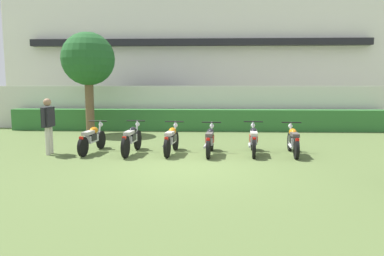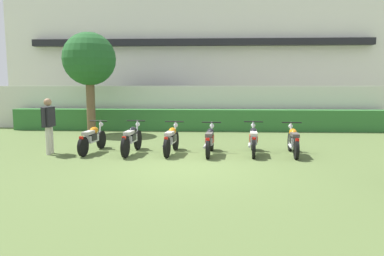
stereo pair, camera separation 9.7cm
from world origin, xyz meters
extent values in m
plane|color=#566B38|center=(0.00, 0.00, 0.00)|extent=(60.00, 60.00, 0.00)
cube|color=white|center=(0.00, 14.07, 3.93)|extent=(22.04, 6.00, 7.86)
cube|color=black|center=(0.00, 10.82, 4.32)|extent=(18.51, 0.50, 0.36)
cube|color=silver|center=(0.00, 7.72, 1.00)|extent=(20.93, 0.30, 1.99)
cube|color=#337033|center=(0.00, 7.02, 0.48)|extent=(16.75, 0.70, 0.95)
cube|color=navy|center=(-2.60, 9.40, 0.74)|extent=(4.67, 2.30, 1.00)
cube|color=#2D333D|center=(-2.80, 9.42, 1.57)|extent=(2.86, 1.97, 0.65)
cylinder|color=black|center=(-0.93, 10.16, 0.34)|extent=(0.70, 0.29, 0.68)
cylinder|color=black|center=(-1.12, 8.32, 0.34)|extent=(0.70, 0.29, 0.68)
cylinder|color=black|center=(-4.07, 10.48, 0.34)|extent=(0.70, 0.29, 0.68)
cylinder|color=black|center=(-4.26, 8.64, 0.34)|extent=(0.70, 0.29, 0.68)
cylinder|color=brown|center=(-4.50, 5.91, 1.18)|extent=(0.36, 0.36, 2.37)
sphere|color=#235B28|center=(-4.50, 5.91, 3.14)|extent=(2.21, 2.21, 2.21)
cylinder|color=black|center=(-3.02, 2.46, 0.29)|extent=(0.15, 0.59, 0.58)
cylinder|color=black|center=(-3.17, 1.16, 0.29)|extent=(0.15, 0.59, 0.58)
cube|color=silver|center=(-3.10, 1.76, 0.44)|extent=(0.27, 0.62, 0.22)
ellipsoid|color=orange|center=(-3.08, 1.93, 0.67)|extent=(0.27, 0.46, 0.22)
cube|color=#B2ADA3|center=(-3.13, 1.53, 0.65)|extent=(0.26, 0.54, 0.10)
cube|color=red|center=(-3.18, 1.06, 0.57)|extent=(0.11, 0.09, 0.08)
cylinder|color=silver|center=(-3.03, 2.37, 0.61)|extent=(0.08, 0.23, 0.65)
cylinder|color=black|center=(-3.04, 2.28, 0.93)|extent=(0.60, 0.10, 0.04)
sphere|color=silver|center=(-3.02, 2.48, 0.79)|extent=(0.14, 0.14, 0.14)
cylinder|color=silver|center=(-3.25, 1.52, 0.31)|extent=(0.13, 0.55, 0.07)
cube|color=black|center=(-3.11, 1.71, 0.49)|extent=(0.28, 0.38, 0.20)
cylinder|color=black|center=(-1.78, 2.34, 0.32)|extent=(0.14, 0.64, 0.64)
cylinder|color=black|center=(-1.88, 1.05, 0.32)|extent=(0.14, 0.64, 0.64)
cube|color=silver|center=(-1.84, 1.65, 0.47)|extent=(0.25, 0.61, 0.22)
ellipsoid|color=black|center=(-1.82, 1.81, 0.70)|extent=(0.25, 0.46, 0.22)
cube|color=#B2ADA3|center=(-1.85, 1.42, 0.68)|extent=(0.24, 0.53, 0.10)
cube|color=red|center=(-1.89, 0.95, 0.60)|extent=(0.11, 0.09, 0.08)
cylinder|color=silver|center=(-1.79, 2.25, 0.64)|extent=(0.07, 0.23, 0.65)
cylinder|color=black|center=(-1.79, 2.16, 0.96)|extent=(0.60, 0.08, 0.04)
sphere|color=silver|center=(-1.78, 2.36, 0.82)|extent=(0.14, 0.14, 0.14)
cylinder|color=silver|center=(-1.98, 1.41, 0.34)|extent=(0.11, 0.55, 0.07)
cube|color=black|center=(-1.84, 1.60, 0.52)|extent=(0.27, 0.38, 0.20)
cylinder|color=black|center=(-0.54, 2.32, 0.30)|extent=(0.16, 0.60, 0.60)
cylinder|color=black|center=(-0.68, 1.12, 0.30)|extent=(0.16, 0.60, 0.60)
cube|color=silver|center=(-0.62, 1.67, 0.45)|extent=(0.27, 0.62, 0.22)
ellipsoid|color=orange|center=(-0.60, 1.84, 0.68)|extent=(0.27, 0.46, 0.22)
cube|color=#B2ADA3|center=(-0.65, 1.44, 0.66)|extent=(0.26, 0.54, 0.10)
cube|color=red|center=(-0.70, 1.03, 0.58)|extent=(0.11, 0.09, 0.08)
cylinder|color=silver|center=(-0.55, 2.23, 0.62)|extent=(0.08, 0.23, 0.65)
cylinder|color=black|center=(-0.56, 2.14, 0.94)|extent=(0.60, 0.11, 0.04)
sphere|color=silver|center=(-0.54, 2.34, 0.80)|extent=(0.14, 0.14, 0.14)
cylinder|color=silver|center=(-0.77, 1.44, 0.32)|extent=(0.13, 0.55, 0.07)
cube|color=black|center=(-0.63, 1.62, 0.50)|extent=(0.28, 0.39, 0.20)
cylinder|color=black|center=(0.62, 2.25, 0.29)|extent=(0.14, 0.59, 0.58)
cylinder|color=black|center=(0.51, 1.03, 0.29)|extent=(0.14, 0.59, 0.58)
cube|color=silver|center=(0.56, 1.59, 0.44)|extent=(0.25, 0.62, 0.22)
ellipsoid|color=black|center=(0.58, 1.76, 0.67)|extent=(0.26, 0.46, 0.22)
cube|color=#4C4742|center=(0.54, 1.36, 0.65)|extent=(0.25, 0.54, 0.10)
cube|color=red|center=(0.50, 0.93, 0.57)|extent=(0.11, 0.09, 0.08)
cylinder|color=silver|center=(0.61, 2.16, 0.61)|extent=(0.07, 0.23, 0.65)
cylinder|color=black|center=(0.60, 2.07, 0.93)|extent=(0.60, 0.09, 0.04)
sphere|color=silver|center=(0.62, 2.27, 0.79)|extent=(0.14, 0.14, 0.14)
cylinder|color=silver|center=(0.42, 1.35, 0.31)|extent=(0.12, 0.55, 0.07)
cube|color=#A51414|center=(0.55, 1.54, 0.49)|extent=(0.27, 0.38, 0.20)
cylinder|color=black|center=(1.94, 2.38, 0.30)|extent=(0.15, 0.61, 0.60)
cylinder|color=black|center=(1.82, 1.15, 0.30)|extent=(0.15, 0.61, 0.60)
cube|color=silver|center=(1.87, 1.72, 0.45)|extent=(0.26, 0.62, 0.22)
ellipsoid|color=black|center=(1.89, 1.89, 0.68)|extent=(0.26, 0.46, 0.22)
cube|color=beige|center=(1.85, 1.49, 0.66)|extent=(0.25, 0.54, 0.10)
cube|color=red|center=(1.81, 1.05, 0.58)|extent=(0.11, 0.09, 0.08)
cylinder|color=silver|center=(1.93, 2.29, 0.62)|extent=(0.07, 0.23, 0.65)
cylinder|color=black|center=(1.92, 2.20, 0.94)|extent=(0.60, 0.09, 0.04)
sphere|color=silver|center=(1.94, 2.40, 0.80)|extent=(0.14, 0.14, 0.14)
cylinder|color=silver|center=(1.73, 1.48, 0.32)|extent=(0.12, 0.55, 0.07)
cube|color=#A51414|center=(1.87, 1.67, 0.50)|extent=(0.27, 0.38, 0.20)
cylinder|color=black|center=(3.11, 2.31, 0.29)|extent=(0.14, 0.59, 0.58)
cylinder|color=black|center=(3.01, 1.08, 0.29)|extent=(0.14, 0.59, 0.58)
cube|color=silver|center=(3.06, 1.65, 0.44)|extent=(0.25, 0.61, 0.22)
ellipsoid|color=orange|center=(3.07, 1.82, 0.67)|extent=(0.25, 0.46, 0.22)
cube|color=#4C4742|center=(3.04, 1.42, 0.65)|extent=(0.24, 0.53, 0.10)
cube|color=red|center=(3.00, 0.98, 0.57)|extent=(0.11, 0.09, 0.08)
cylinder|color=silver|center=(3.10, 2.23, 0.61)|extent=(0.07, 0.23, 0.65)
cylinder|color=black|center=(3.10, 2.14, 0.93)|extent=(0.60, 0.08, 0.04)
sphere|color=silver|center=(3.11, 2.33, 0.79)|extent=(0.14, 0.14, 0.14)
cylinder|color=silver|center=(2.92, 1.41, 0.31)|extent=(0.11, 0.55, 0.07)
cube|color=black|center=(3.05, 1.60, 0.49)|extent=(0.27, 0.38, 0.20)
cylinder|color=beige|center=(-4.31, 1.57, 0.42)|extent=(0.13, 0.13, 0.84)
cylinder|color=beige|center=(-4.31, 1.35, 0.42)|extent=(0.13, 0.13, 0.84)
cube|color=#232328|center=(-4.31, 1.46, 1.14)|extent=(0.22, 0.49, 0.60)
cylinder|color=#232328|center=(-4.31, 1.76, 1.15)|extent=(0.09, 0.09, 0.57)
cylinder|color=#232328|center=(-4.31, 1.17, 1.15)|extent=(0.09, 0.09, 0.57)
sphere|color=#9E7556|center=(-4.31, 1.46, 1.58)|extent=(0.23, 0.23, 0.23)
camera|label=1|loc=(0.45, -8.99, 2.18)|focal=33.36mm
camera|label=2|loc=(0.54, -8.99, 2.18)|focal=33.36mm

